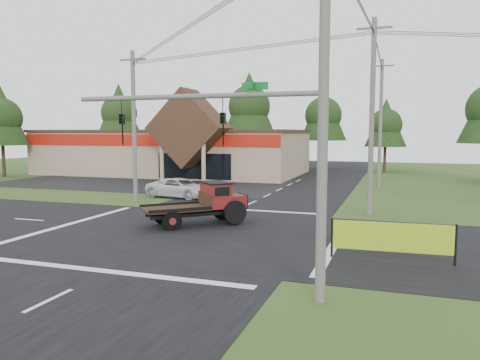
% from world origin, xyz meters
% --- Properties ---
extents(ground, '(120.00, 120.00, 0.00)m').
position_xyz_m(ground, '(0.00, 0.00, 0.00)').
color(ground, '#294B1A').
rests_on(ground, ground).
extents(road_ns, '(12.00, 120.00, 0.02)m').
position_xyz_m(road_ns, '(0.00, 0.00, 0.01)').
color(road_ns, black).
rests_on(road_ns, ground).
extents(road_ew, '(120.00, 12.00, 0.02)m').
position_xyz_m(road_ew, '(0.00, 0.00, 0.01)').
color(road_ew, black).
rests_on(road_ew, ground).
extents(parking_apron, '(28.00, 14.00, 0.02)m').
position_xyz_m(parking_apron, '(-14.00, 19.00, 0.01)').
color(parking_apron, black).
rests_on(parking_apron, ground).
extents(cvs_building, '(30.40, 18.20, 9.19)m').
position_xyz_m(cvs_building, '(-15.70, 29.57, 2.78)').
color(cvs_building, tan).
rests_on(cvs_building, ground).
extents(traffic_signal_mast, '(8.12, 0.24, 7.00)m').
position_xyz_m(traffic_signal_mast, '(5.82, -7.50, 4.43)').
color(traffic_signal_mast, '#595651').
rests_on(traffic_signal_mast, ground).
extents(utility_pole_nr, '(2.00, 0.30, 11.00)m').
position_xyz_m(utility_pole_nr, '(7.50, -7.50, 5.64)').
color(utility_pole_nr, '#595651').
rests_on(utility_pole_nr, ground).
extents(utility_pole_nw, '(2.00, 0.30, 10.50)m').
position_xyz_m(utility_pole_nw, '(-8.00, 8.00, 5.39)').
color(utility_pole_nw, '#595651').
rests_on(utility_pole_nw, ground).
extents(utility_pole_ne, '(2.00, 0.30, 11.50)m').
position_xyz_m(utility_pole_ne, '(8.00, 8.00, 5.89)').
color(utility_pole_ne, '#595651').
rests_on(utility_pole_ne, ground).
extents(utility_pole_n, '(2.00, 0.30, 11.20)m').
position_xyz_m(utility_pole_n, '(8.00, 22.00, 5.74)').
color(utility_pole_n, '#595651').
rests_on(utility_pole_n, ground).
extents(tree_row_a, '(6.72, 6.72, 12.12)m').
position_xyz_m(tree_row_a, '(-30.00, 40.00, 8.05)').
color(tree_row_a, '#332316').
rests_on(tree_row_a, ground).
extents(tree_row_b, '(5.60, 5.60, 10.10)m').
position_xyz_m(tree_row_b, '(-20.00, 42.00, 6.70)').
color(tree_row_b, '#332316').
rests_on(tree_row_b, ground).
extents(tree_row_c, '(7.28, 7.28, 13.13)m').
position_xyz_m(tree_row_c, '(-10.00, 41.00, 8.72)').
color(tree_row_c, '#332316').
rests_on(tree_row_c, ground).
extents(tree_row_d, '(6.16, 6.16, 11.11)m').
position_xyz_m(tree_row_d, '(0.00, 42.00, 7.38)').
color(tree_row_d, '#332316').
rests_on(tree_row_d, ground).
extents(tree_row_e, '(5.04, 5.04, 9.09)m').
position_xyz_m(tree_row_e, '(8.00, 40.00, 6.03)').
color(tree_row_e, '#332316').
rests_on(tree_row_e, ground).
extents(tree_side_w, '(5.60, 5.60, 10.10)m').
position_xyz_m(tree_side_w, '(-32.00, 20.00, 6.70)').
color(tree_side_w, '#332316').
rests_on(tree_side_w, ground).
extents(antique_flatbed_truck, '(5.47, 5.27, 2.30)m').
position_xyz_m(antique_flatbed_truck, '(-0.50, 1.72, 1.15)').
color(antique_flatbed_truck, '#4F180B').
rests_on(antique_flatbed_truck, ground).
extents(roadside_banner, '(4.58, 0.35, 1.56)m').
position_xyz_m(roadside_banner, '(9.40, -2.40, 0.78)').
color(roadside_banner, '#93B918').
rests_on(roadside_banner, ground).
extents(white_pickup, '(5.52, 3.17, 1.45)m').
position_xyz_m(white_pickup, '(-5.98, 11.04, 0.73)').
color(white_pickup, silver).
rests_on(white_pickup, ground).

